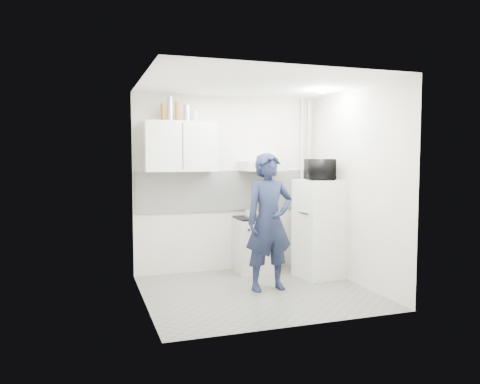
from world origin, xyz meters
name	(u,v)px	position (x,y,z in m)	size (l,w,h in m)	color
floor	(257,292)	(0.00, 0.00, 0.00)	(2.80, 2.80, 0.00)	#585858
ceiling	(258,84)	(0.00, 0.00, 2.60)	(2.80, 2.80, 0.00)	white
wall_back	(228,184)	(0.00, 1.25, 1.30)	(2.80, 2.80, 0.00)	beige
wall_left	(143,192)	(-1.40, 0.00, 1.30)	(2.60, 2.60, 0.00)	beige
wall_right	(355,187)	(1.40, 0.00, 1.30)	(2.60, 2.60, 0.00)	beige
person	(269,222)	(0.19, 0.06, 0.88)	(0.64, 0.42, 1.75)	#181F3A
stove	(253,245)	(0.31, 1.00, 0.40)	(0.49, 0.49, 0.79)	silver
fridge	(319,229)	(1.10, 0.43, 0.69)	(0.57, 0.57, 1.38)	white
stove_top	(253,218)	(0.31, 1.00, 0.81)	(0.47, 0.47, 0.03)	black
saucepan	(251,213)	(0.30, 1.05, 0.87)	(0.19, 0.19, 0.11)	silver
microwave	(320,169)	(1.10, 0.43, 1.53)	(0.36, 0.53, 0.29)	black
bottle_b	(163,112)	(-0.99, 1.07, 2.32)	(0.06, 0.06, 0.24)	brown
bottle_c	(170,109)	(-0.89, 1.07, 2.37)	(0.08, 0.08, 0.33)	silver
bottle_d	(177,111)	(-0.79, 1.07, 2.33)	(0.06, 0.06, 0.27)	brown
canister_a	(187,113)	(-0.65, 1.07, 2.31)	(0.09, 0.09, 0.23)	silver
canister_b	(195,116)	(-0.53, 1.07, 2.28)	(0.08, 0.08, 0.15)	#B2B7BC
upper_cabinet	(180,146)	(-0.75, 1.07, 1.85)	(1.00, 0.35, 0.70)	white
range_hood	(262,166)	(0.45, 1.00, 1.57)	(0.60, 0.50, 0.14)	silver
backsplash	(228,191)	(0.00, 1.24, 1.20)	(2.74, 0.03, 0.60)	white
pipe_a	(308,183)	(1.30, 1.17, 1.30)	(0.05, 0.05, 2.60)	silver
pipe_b	(302,183)	(1.18, 1.17, 1.30)	(0.04, 0.04, 2.60)	silver
ceiling_spot_fixture	(323,92)	(1.00, 0.20, 2.57)	(0.10, 0.10, 0.02)	white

